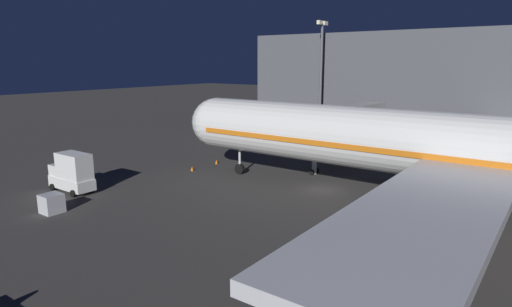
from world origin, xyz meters
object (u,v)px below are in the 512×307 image
Objects in this scene: jet_bridge at (340,119)px; baggage_container_mid_row at (52,203)px; traffic_cone_nose_port at (216,162)px; traffic_cone_nose_starboard at (192,169)px; apron_floodlight_mast at (321,73)px; airliner_at_gate at (471,151)px; ops_van at (72,173)px.

jet_bridge is 33.95m from baggage_container_mid_row.
traffic_cone_nose_port is 4.40m from traffic_cone_nose_starboard.
traffic_cone_nose_port is at bearing -178.65° from baggage_container_mid_row.
airliner_at_gate is at bearing 46.79° from apron_floodlight_mast.
ops_van is at bearing -65.26° from airliner_at_gate.
apron_floodlight_mast reaches higher than jet_bridge.
traffic_cone_nose_starboard is at bearing -41.97° from jet_bridge.
jet_bridge is 39.29× the size of traffic_cone_nose_port.
apron_floodlight_mast is at bearing -133.21° from airliner_at_gate.
apron_floodlight_mast is at bearing 171.72° from ops_van.
airliner_at_gate reaches higher than baggage_container_mid_row.
ops_van is at bearing -15.75° from traffic_cone_nose_starboard.
airliner_at_gate reaches higher than traffic_cone_nose_port.
jet_bridge is at bearing 159.22° from baggage_container_mid_row.
ops_van is 6.29m from baggage_container_mid_row.
traffic_cone_nose_port is at bearing 168.09° from ops_van.
baggage_container_mid_row is 17.60m from traffic_cone_nose_starboard.
apron_floodlight_mast is 3.62× the size of ops_van.
airliner_at_gate is 37.63m from apron_floodlight_mast.
traffic_cone_nose_starboard is (27.70, -2.25, -10.70)m from apron_floodlight_mast.
traffic_cone_nose_starboard is at bearing 0.00° from traffic_cone_nose_port.
traffic_cone_nose_port is at bearing 180.00° from traffic_cone_nose_starboard.
traffic_cone_nose_port is at bearing -52.84° from jet_bridge.
baggage_container_mid_row is at bearing -2.19° from apron_floodlight_mast.
airliner_at_gate reaches higher than ops_van.
apron_floodlight_mast is (-13.87, -10.19, 5.25)m from jet_bridge.
traffic_cone_nose_starboard is (-13.04, 3.68, -1.69)m from ops_van.
airliner_at_gate is 111.05× the size of traffic_cone_nose_starboard.
airliner_at_gate is at bearing 94.28° from traffic_cone_nose_starboard.
traffic_cone_nose_port is (9.43, -12.44, -5.44)m from jet_bridge.
traffic_cone_nose_starboard is at bearing -85.72° from airliner_at_gate.
baggage_container_mid_row is (19.78, -28.88, -4.80)m from airliner_at_gate.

